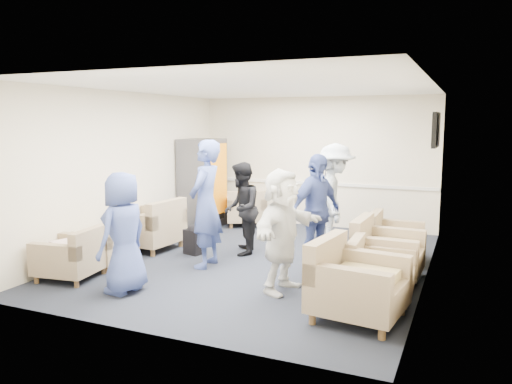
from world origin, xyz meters
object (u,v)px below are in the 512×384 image
at_px(armchair_right_midfar, 384,253).
at_px(person_mid_left, 206,204).
at_px(armchair_left_far, 152,228).
at_px(person_mid_right, 316,212).
at_px(armchair_right_near, 353,286).
at_px(person_front_right, 282,231).
at_px(armchair_left_mid, 107,246).
at_px(armchair_right_far, 392,240).
at_px(vending_machine, 203,183).
at_px(armchair_left_near, 73,257).
at_px(person_back_right, 334,197).
at_px(person_front_left, 123,233).
at_px(armchair_corner, 246,210).
at_px(armchair_right_midnear, 377,273).
at_px(person_back_left, 241,209).

bearing_deg(armchair_right_midfar, person_mid_left, 102.05).
xyz_separation_m(armchair_left_far, person_mid_left, (1.35, -0.54, 0.59)).
bearing_deg(person_mid_right, armchair_right_near, -126.18).
bearing_deg(person_front_right, armchair_left_mid, 99.49).
bearing_deg(armchair_right_far, armchair_left_far, 103.19).
bearing_deg(armchair_right_midfar, person_front_right, 134.88).
distance_m(armchair_right_far, person_mid_right, 1.45).
bearing_deg(vending_machine, armchair_left_near, -88.90).
xyz_separation_m(armchair_right_midfar, person_back_right, (-1.05, 1.31, 0.55)).
xyz_separation_m(armchair_right_far, person_front_left, (-2.94, -2.91, 0.46)).
bearing_deg(person_front_right, armchair_right_near, -107.96).
distance_m(person_front_left, person_front_right, 2.03).
bearing_deg(armchair_corner, person_front_left, 66.17).
bearing_deg(armchair_right_midnear, person_back_left, 61.39).
xyz_separation_m(armchair_corner, vending_machine, (-0.78, -0.47, 0.59)).
relative_size(armchair_right_far, person_back_left, 0.53).
distance_m(person_back_right, person_front_right, 2.37).
xyz_separation_m(person_back_right, person_front_right, (-0.07, -2.36, -0.11)).
distance_m(armchair_corner, person_mid_right, 3.33).
relative_size(armchair_left_far, person_back_left, 0.66).
bearing_deg(person_mid_right, person_back_right, 26.16).
bearing_deg(armchair_right_midfar, vending_machine, 64.88).
xyz_separation_m(armchair_left_near, armchair_left_far, (0.05, 1.82, 0.06)).
bearing_deg(armchair_right_far, person_mid_left, 119.78).
height_order(armchair_left_near, person_mid_left, person_mid_left).
relative_size(person_back_left, person_back_right, 0.84).
bearing_deg(armchair_corner, person_front_right, 93.16).
bearing_deg(armchair_right_midfar, person_front_left, 124.43).
distance_m(armchair_left_mid, armchair_corner, 3.64).
bearing_deg(person_mid_right, vending_machine, 82.11).
relative_size(armchair_right_near, person_front_right, 0.66).
height_order(person_mid_left, person_back_right, person_mid_left).
bearing_deg(person_front_left, armchair_corner, -171.44).
relative_size(armchair_right_midfar, vending_machine, 0.51).
bearing_deg(person_mid_left, person_back_left, 162.93).
distance_m(armchair_right_midnear, armchair_right_far, 1.81).
height_order(armchair_right_near, armchair_right_midnear, armchair_right_near).
bearing_deg(armchair_right_midfar, person_mid_right, 85.29).
height_order(vending_machine, person_front_right, vending_machine).
bearing_deg(armchair_right_midnear, armchair_left_far, 75.27).
xyz_separation_m(armchair_right_midnear, person_back_left, (-2.43, 1.20, 0.46)).
distance_m(armchair_right_near, armchair_right_midfar, 1.60).
bearing_deg(armchair_right_midnear, armchair_right_midfar, 0.79).
bearing_deg(armchair_left_far, armchair_left_mid, 2.46).
bearing_deg(person_front_left, armchair_left_mid, -125.62).
height_order(armchair_left_mid, person_front_left, person_front_left).
relative_size(armchair_right_near, person_back_left, 0.69).
bearing_deg(armchair_left_mid, armchair_left_far, 177.24).
xyz_separation_m(vending_machine, person_mid_left, (1.47, -2.52, 0.04)).
height_order(armchair_left_near, armchair_left_mid, armchair_left_near).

